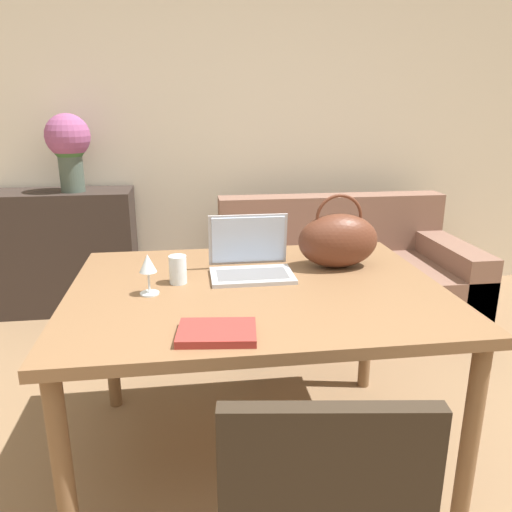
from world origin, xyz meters
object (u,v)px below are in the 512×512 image
Objects in this scene: couch at (342,282)px; handbag at (338,240)px; flower_vase at (69,144)px; laptop at (250,258)px; wine_glass at (148,266)px; drinking_glass at (178,270)px.

handbag is (-0.40, -1.13, 0.61)m from couch.
laptop is at bearing -57.67° from flower_vase.
wine_glass is (-1.17, -1.35, 0.60)m from couch.
handbag reaches higher than laptop.
laptop is at bearing -123.88° from couch.
handbag is at bearing 9.48° from drinking_glass.
drinking_glass is at bearing -130.72° from couch.
drinking_glass is (-0.29, -0.08, -0.01)m from laptop.
drinking_glass is at bearing -66.78° from flower_vase.
wine_glass reaches higher than couch.
drinking_glass is 0.21× the size of flower_vase.
flower_vase is (-1.01, 1.60, 0.35)m from laptop.
couch is at bearing 56.12° from laptop.
couch is 2.06m from flower_vase.
handbag reaches higher than wine_glass.
laptop is 0.63× the size of flower_vase.
laptop is (-0.78, -1.16, 0.56)m from couch.
laptop reaches higher than couch.
drinking_glass is 0.16m from wine_glass.
laptop is 0.30m from drinking_glass.
handbag reaches higher than drinking_glass.
couch is 4.78× the size of handbag.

